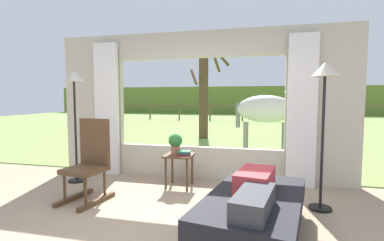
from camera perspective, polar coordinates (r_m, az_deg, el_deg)
ground_plane at (r=3.13m, az=-8.35°, el=-22.24°), size 12.00×12.00×0.00m
back_wall_with_window at (r=4.97m, az=1.24°, el=2.70°), size 5.20×0.12×2.55m
curtain_panel_left at (r=5.46m, az=-16.71°, el=2.16°), size 0.44×0.10×2.40m
curtain_panel_right at (r=4.76m, az=21.18°, el=1.72°), size 0.44×0.10×2.40m
outdoor_pasture_lawn at (r=15.85m, az=9.66°, el=-0.58°), size 36.00×21.68×0.02m
distant_hill_ridge at (r=25.61m, az=11.20°, el=4.00°), size 36.00×2.00×2.40m
recliner_sofa at (r=3.14m, az=12.39°, el=-17.87°), size 1.19×1.83×0.42m
reclining_person at (r=2.99m, az=12.47°, el=-12.84°), size 0.44×1.43×0.22m
rocking_chair at (r=4.20m, az=-19.83°, el=-7.59°), size 0.56×0.74×1.12m
side_table at (r=4.54m, az=-2.58°, el=-7.96°), size 0.44×0.44×0.52m
potted_plant at (r=4.57m, az=-3.35°, el=-4.35°), size 0.22×0.22×0.32m
book_stack at (r=4.44m, az=-1.62°, el=-6.51°), size 0.22×0.17×0.07m
floor_lamp_left at (r=5.10m, az=-22.55°, el=5.22°), size 0.32×0.32×1.86m
floor_lamp_right at (r=3.86m, az=25.02°, el=5.38°), size 0.32×0.32×1.85m
horse at (r=6.46m, az=15.30°, el=2.13°), size 1.81×0.60×1.73m
pasture_tree at (r=9.77m, az=2.43°, el=6.06°), size 1.40×1.43×3.41m
pasture_fence_line at (r=17.56m, az=10.08°, el=2.31°), size 16.10×0.10×1.10m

